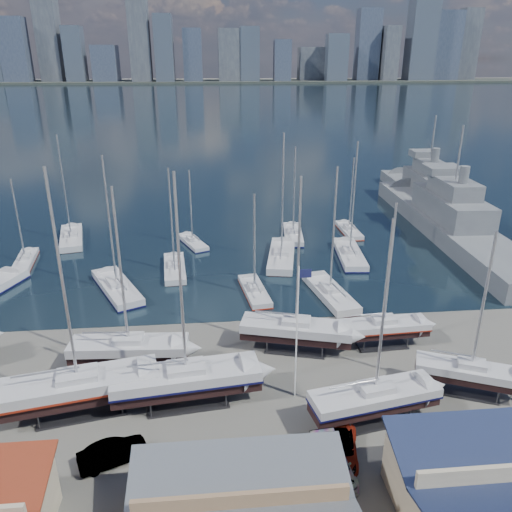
{
  "coord_description": "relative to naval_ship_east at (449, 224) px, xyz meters",
  "views": [
    {
      "loc": [
        -1.11,
        -46.0,
        25.62
      ],
      "look_at": [
        3.99,
        8.0,
        4.1
      ],
      "focal_mm": 35.0,
      "sensor_mm": 36.0,
      "label": 1
    }
  ],
  "objects": [
    {
      "name": "sailboat_moored_9",
      "position": [
        -23.55,
        -20.12,
        -1.34
      ],
      "size": [
        4.79,
        10.86,
        15.86
      ],
      "rotation": [
        0.0,
        0.0,
        1.75
      ],
      "color": "black",
      "rests_on": "water"
    },
    {
      "name": "sailboat_moored_2",
      "position": [
        -57.94,
        2.09,
        -1.34
      ],
      "size": [
        5.43,
        11.37,
        16.56
      ],
      "rotation": [
        0.0,
        0.0,
        1.79
      ],
      "color": "black",
      "rests_on": "water"
    },
    {
      "name": "sailboat_moored_3",
      "position": [
        -48.22,
        -16.45,
        -1.36
      ],
      "size": [
        7.69,
        11.52,
        16.83
      ],
      "rotation": [
        0.0,
        0.0,
        2.02
      ],
      "color": "black",
      "rests_on": "water"
    },
    {
      "name": "sailboat_moored_11",
      "position": [
        -15.3,
        1.95,
        -1.36
      ],
      "size": [
        2.56,
        8.37,
        12.42
      ],
      "rotation": [
        0.0,
        0.0,
        1.6
      ],
      "color": "black",
      "rests_on": "water"
    },
    {
      "name": "car_a",
      "position": [
        -40.52,
        -46.59,
        -1.0
      ],
      "size": [
        2.59,
        4.16,
        1.32
      ],
      "primitive_type": "imported",
      "rotation": [
        0.0,
        0.0,
        0.29
      ],
      "color": "gray",
      "rests_on": "ground"
    },
    {
      "name": "far_shore",
      "position": [
        -35.8,
        535.09,
        -0.57
      ],
      "size": [
        1400.0,
        80.0,
        2.2
      ],
      "primitive_type": "cube",
      "color": "#2D332D",
      "rests_on": "ground"
    },
    {
      "name": "skyline",
      "position": [
        -43.63,
        528.84,
        37.42
      ],
      "size": [
        639.14,
        43.8,
        107.69
      ],
      "color": "#475166",
      "rests_on": "far_shore"
    },
    {
      "name": "sailboat_cradle_7",
      "position": [
        -16.41,
        -38.67,
        0.31
      ],
      "size": [
        8.73,
        5.54,
        14.01
      ],
      "rotation": [
        0.0,
        0.0,
        -0.41
      ],
      "color": "#2D2D33",
      "rests_on": "ground"
    },
    {
      "name": "naval_ship_west",
      "position": [
        3.89,
        17.88,
        0.0
      ],
      "size": [
        8.21,
        39.68,
        17.55
      ],
      "rotation": [
        0.0,
        0.0,
        1.52
      ],
      "color": "slate",
      "rests_on": "water"
    },
    {
      "name": "sailboat_moored_1",
      "position": [
        -61.94,
        -6.28,
        -1.36
      ],
      "size": [
        3.33,
        8.26,
        12.01
      ],
      "rotation": [
        0.0,
        0.0,
        1.71
      ],
      "color": "black",
      "rests_on": "water"
    },
    {
      "name": "car_b",
      "position": [
        -44.07,
        -43.67,
        -0.91
      ],
      "size": [
        4.87,
        3.26,
        1.52
      ],
      "primitive_type": "imported",
      "rotation": [
        0.0,
        0.0,
        1.97
      ],
      "color": "gray",
      "rests_on": "ground"
    },
    {
      "name": "sailboat_cradle_4",
      "position": [
        -29.38,
        -30.86,
        0.44
      ],
      "size": [
        10.61,
        5.5,
        16.62
      ],
      "rotation": [
        0.0,
        0.0,
        -0.27
      ],
      "color": "#2D2D33",
      "rests_on": "ground"
    },
    {
      "name": "sailboat_cradle_1",
      "position": [
        -47.41,
        -38.08,
        0.57
      ],
      "size": [
        12.47,
        5.67,
        19.21
      ],
      "rotation": [
        0.0,
        0.0,
        0.2
      ],
      "color": "#2D2D33",
      "rests_on": "ground"
    },
    {
      "name": "sailboat_moored_6",
      "position": [
        -32.15,
        -18.67,
        -1.36
      ],
      "size": [
        3.43,
        8.64,
        12.57
      ],
      "rotation": [
        0.0,
        0.0,
        1.7
      ],
      "color": "black",
      "rests_on": "water"
    },
    {
      "name": "sailboat_moored_4",
      "position": [
        -41.8,
        -11.09,
        -1.34
      ],
      "size": [
        3.38,
        9.53,
        14.11
      ],
      "rotation": [
        0.0,
        0.0,
        1.65
      ],
      "color": "black",
      "rests_on": "water"
    },
    {
      "name": "sailboat_moored_5",
      "position": [
        -39.73,
        -1.17,
        -1.36
      ],
      "size": [
        4.95,
        8.0,
        11.59
      ],
      "rotation": [
        0.0,
        0.0,
        1.96
      ],
      "color": "black",
      "rests_on": "water"
    },
    {
      "name": "sailboat_cradle_6",
      "position": [
        -21.04,
        -30.92,
        0.31
      ],
      "size": [
        8.78,
        2.87,
        14.15
      ],
      "rotation": [
        0.0,
        0.0,
        0.05
      ],
      "color": "#2D2D33",
      "rests_on": "ground"
    },
    {
      "name": "sailboat_moored_8",
      "position": [
        -24.42,
        0.67,
        -1.36
      ],
      "size": [
        3.74,
        9.92,
        14.47
      ],
      "rotation": [
        0.0,
        0.0,
        1.46
      ],
      "color": "black",
      "rests_on": "water"
    },
    {
      "name": "flagpole",
      "position": [
        -30.53,
        -37.73,
        4.89
      ],
      "size": [
        1.01,
        0.12,
        11.45
      ],
      "color": "white",
      "rests_on": "ground"
    },
    {
      "name": "car_d",
      "position": [
        -29.41,
        -45.92,
        -0.93
      ],
      "size": [
        2.61,
        5.3,
        1.48
      ],
      "primitive_type": "imported",
      "rotation": [
        0.0,
        0.0,
        0.11
      ],
      "color": "gray",
      "rests_on": "ground"
    },
    {
      "name": "sailboat_moored_7",
      "position": [
        -27.5,
        -8.32,
        -1.34
      ],
      "size": [
        5.48,
        12.24,
        17.85
      ],
      "rotation": [
        0.0,
        0.0,
        1.38
      ],
      "color": "black",
      "rests_on": "water"
    },
    {
      "name": "sailboat_cradle_5",
      "position": [
        -25.2,
        -41.23,
        0.41
      ],
      "size": [
        10.29,
        4.62,
        16.07
      ],
      "rotation": [
        0.0,
        0.0,
        0.19
      ],
      "color": "#2D2D33",
      "rests_on": "ground"
    },
    {
      "name": "naval_ship_east",
      "position": [
        0.0,
        0.0,
        0.0
      ],
      "size": [
        9.46,
        49.01,
        18.39
      ],
      "rotation": [
        0.0,
        0.0,
        1.54
      ],
      "color": "slate",
      "rests_on": "water"
    },
    {
      "name": "ground",
      "position": [
        -35.8,
        -34.91,
        -1.67
      ],
      "size": [
        1400.0,
        1400.0,
        0.0
      ],
      "primitive_type": "plane",
      "color": "#605E59",
      "rests_on": "ground"
    },
    {
      "name": "sailboat_cradle_3",
      "position": [
        -39.26,
        -37.76,
        0.54
      ],
      "size": [
        12.0,
        4.64,
        18.68
      ],
      "rotation": [
        0.0,
        0.0,
        0.12
      ],
      "color": "#2D2D33",
      "rests_on": "ground"
    },
    {
      "name": "sailboat_cradle_2",
      "position": [
        -44.41,
        -32.65,
        0.44
      ],
      "size": [
        10.32,
        3.46,
        16.55
      ],
      "rotation": [
        0.0,
        0.0,
        -0.06
      ],
      "color": "#2D2D33",
      "rests_on": "ground"
    },
    {
      "name": "water",
      "position": [
        -35.8,
        275.09,
        -1.82
      ],
      "size": [
        1400.0,
        600.0,
        0.4
      ],
      "primitive_type": "cube",
      "color": "#192D39",
      "rests_on": "ground"
    },
    {
      "name": "car_c",
      "position": [
        -28.59,
        -44.66,
        -0.98
      ],
      "size": [
        3.3,
        5.3,
        1.37
      ],
      "primitive_type": "imported",
      "rotation": [
        0.0,
        0.0,
        -0.22
      ],
      "color": "gray",
      "rests_on": "ground"
    },
    {
      "name": "sailboat_moored_10",
      "position": [
        -18.06,
        -8.54,
        -1.36
      ],
      "size": [
        4.08,
        11.35,
        16.62
      ],
      "rotation": [
        0.0,
        0.0,
        1.48
      ],
      "color": "black",
      "rests_on": "water"
    }
  ]
}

